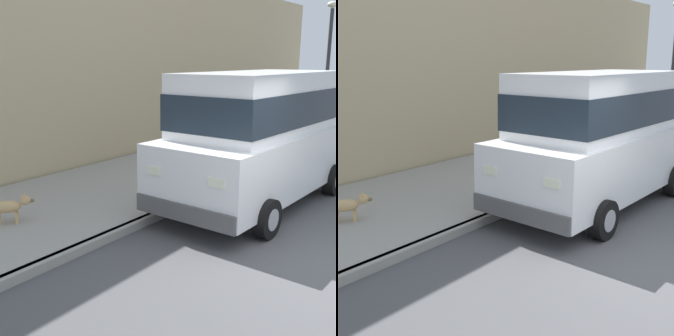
% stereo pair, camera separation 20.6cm
% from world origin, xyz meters
% --- Properties ---
extents(curb, '(0.16, 64.00, 0.14)m').
position_xyz_m(curb, '(-3.20, 0.00, 0.07)').
color(curb, gray).
rests_on(curb, ground).
extents(sidewalk, '(3.60, 64.00, 0.14)m').
position_xyz_m(sidewalk, '(-5.00, 0.00, 0.07)').
color(sidewalk, '#99968E').
rests_on(sidewalk, ground).
extents(car_white_van, '(2.23, 4.95, 2.52)m').
position_xyz_m(car_white_van, '(-2.22, 2.05, 1.39)').
color(car_white_van, white).
rests_on(car_white_van, ground).
extents(dog_tan, '(0.49, 0.64, 0.49)m').
position_xyz_m(dog_tan, '(-4.75, -1.71, 0.43)').
color(dog_tan, tan).
rests_on(dog_tan, sidewalk).
extents(street_lamp, '(0.36, 0.36, 4.42)m').
position_xyz_m(street_lamp, '(-3.55, 9.73, 2.91)').
color(street_lamp, '#2D2D33').
rests_on(street_lamp, sidewalk).
extents(building_facade, '(0.50, 20.00, 5.17)m').
position_xyz_m(building_facade, '(-7.10, 5.66, 2.58)').
color(building_facade, tan).
rests_on(building_facade, ground).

